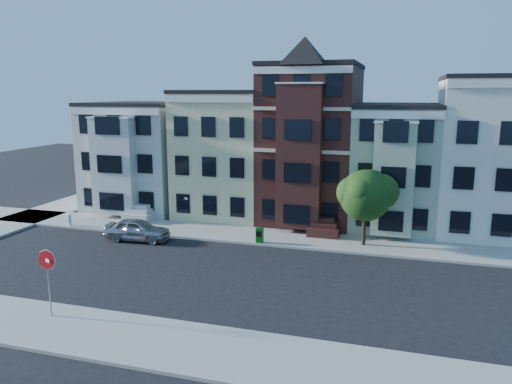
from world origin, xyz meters
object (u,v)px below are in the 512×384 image
(stop_sign, at_px, (48,279))
(newspaper_box, at_px, (260,235))
(fire_hydrant, at_px, (70,221))
(parked_car, at_px, (137,230))
(street_tree, at_px, (365,199))

(stop_sign, bearing_deg, newspaper_box, 90.99)
(newspaper_box, distance_m, fire_hydrant, 15.06)
(parked_car, relative_size, stop_sign, 1.28)
(newspaper_box, xyz_separation_m, fire_hydrant, (-15.06, 0.00, -0.15))
(street_tree, xyz_separation_m, parked_car, (-15.18, -3.01, -2.50))
(parked_car, height_order, fire_hydrant, parked_car)
(street_tree, bearing_deg, fire_hydrant, -176.06)
(fire_hydrant, distance_m, stop_sign, 16.39)
(newspaper_box, height_order, fire_hydrant, newspaper_box)
(fire_hydrant, bearing_deg, street_tree, 3.94)
(stop_sign, bearing_deg, fire_hydrant, 148.63)
(newspaper_box, distance_m, stop_sign, 14.84)
(fire_hydrant, relative_size, stop_sign, 0.20)
(street_tree, relative_size, fire_hydrant, 8.70)
(street_tree, bearing_deg, stop_sign, -130.19)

